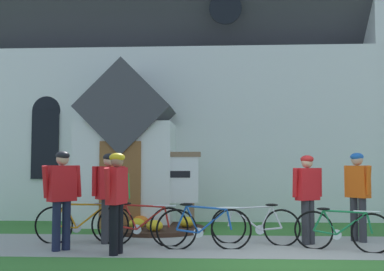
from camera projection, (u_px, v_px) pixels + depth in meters
ground at (267, 229)px, 11.40m from camera, size 140.00×140.00×0.00m
sidewalk_slab at (230, 246)px, 8.98m from camera, size 32.00×2.61×0.01m
church_lawn at (227, 228)px, 11.57m from camera, size 24.00×2.58×0.01m
church_building at (233, 84)px, 18.17m from camera, size 14.76×12.53×12.27m
church_sign at (158, 179)px, 11.50m from camera, size 2.07×0.16×1.84m
flower_bed at (156, 227)px, 11.03m from camera, size 2.27×2.27×0.34m
bicycle_orange at (82, 224)px, 9.30m from camera, size 1.81×0.27×0.83m
bicycle_silver at (342, 230)px, 8.43m from camera, size 1.59×0.66×0.77m
bicycle_white at (142, 225)px, 9.02m from camera, size 1.78×0.31×0.83m
bicycle_black at (255, 225)px, 9.14m from camera, size 1.69×0.44×0.80m
bicycle_red at (204, 228)px, 8.59m from camera, size 1.73×0.15×0.85m
cyclist_in_green_jersey at (358, 189)px, 9.50m from camera, size 0.44×0.70×1.76m
cyclist_in_white_jersey at (308, 192)px, 9.17m from camera, size 0.60×0.45×1.70m
cyclist_in_blue_jersey at (115, 195)px, 9.69m from camera, size 0.61×0.35×1.58m
cyclist_in_orange_jersey at (109, 190)px, 9.27m from camera, size 0.58×0.47×1.74m
cyclist_in_yellow_jersey at (62, 191)px, 8.49m from camera, size 0.56×0.58×1.76m
cyclist_in_red_jersey at (117, 194)px, 8.11m from camera, size 0.32×0.76×1.72m
roadside_conifer at (384, 81)px, 18.70m from camera, size 4.05×4.05×8.05m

